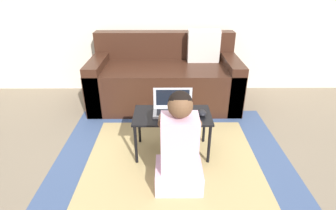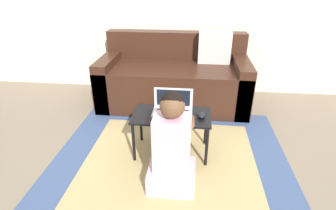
{
  "view_description": "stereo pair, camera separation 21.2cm",
  "coord_description": "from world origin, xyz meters",
  "px_view_note": "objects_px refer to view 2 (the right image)",
  "views": [
    {
      "loc": [
        0.02,
        -1.82,
        1.38
      ],
      "look_at": [
        0.03,
        0.07,
        0.43
      ],
      "focal_mm": 28.0,
      "sensor_mm": 36.0,
      "label": 1
    },
    {
      "loc": [
        0.23,
        -1.81,
        1.38
      ],
      "look_at": [
        0.03,
        0.07,
        0.43
      ],
      "focal_mm": 28.0,
      "sensor_mm": 36.0,
      "label": 2
    }
  ],
  "objects_px": {
    "couch": "(175,79)",
    "laptop_desk": "(172,119)",
    "laptop": "(173,109)",
    "computer_mouse": "(201,115)",
    "person_seated": "(172,149)"
  },
  "relations": [
    {
      "from": "laptop",
      "to": "computer_mouse",
      "type": "bearing_deg",
      "value": -12.77
    },
    {
      "from": "laptop_desk",
      "to": "laptop",
      "type": "height_order",
      "value": "laptop"
    },
    {
      "from": "laptop_desk",
      "to": "laptop",
      "type": "bearing_deg",
      "value": 81.36
    },
    {
      "from": "couch",
      "to": "computer_mouse",
      "type": "bearing_deg",
      "value": -74.26
    },
    {
      "from": "laptop_desk",
      "to": "computer_mouse",
      "type": "distance_m",
      "value": 0.25
    },
    {
      "from": "laptop_desk",
      "to": "laptop",
      "type": "xyz_separation_m",
      "value": [
        0.01,
        0.03,
        0.08
      ]
    },
    {
      "from": "couch",
      "to": "person_seated",
      "type": "distance_m",
      "value": 1.4
    },
    {
      "from": "computer_mouse",
      "to": "couch",
      "type": "bearing_deg",
      "value": 105.74
    },
    {
      "from": "couch",
      "to": "laptop",
      "type": "bearing_deg",
      "value": -86.53
    },
    {
      "from": "laptop",
      "to": "computer_mouse",
      "type": "height_order",
      "value": "laptop"
    },
    {
      "from": "laptop",
      "to": "person_seated",
      "type": "relative_size",
      "value": 0.43
    },
    {
      "from": "laptop",
      "to": "computer_mouse",
      "type": "distance_m",
      "value": 0.24
    },
    {
      "from": "couch",
      "to": "laptop_desk",
      "type": "distance_m",
      "value": 1.01
    },
    {
      "from": "couch",
      "to": "laptop",
      "type": "height_order",
      "value": "couch"
    },
    {
      "from": "couch",
      "to": "laptop_desk",
      "type": "relative_size",
      "value": 2.63
    }
  ]
}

